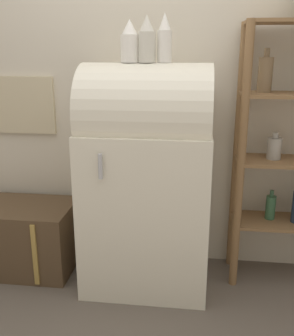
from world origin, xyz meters
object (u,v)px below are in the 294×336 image
vase_right (165,40)px  refrigerator (147,176)px  vase_center (147,41)px  suitcase_trunk (20,236)px  vase_left (130,43)px

vase_right → refrigerator: bearing=-172.0°
vase_center → vase_right: bearing=10.1°
refrigerator → vase_center: size_ratio=5.43×
refrigerator → vase_center: 0.80m
suitcase_trunk → vase_left: (0.79, -0.03, 1.27)m
refrigerator → vase_center: bearing=-51.3°
vase_left → vase_center: (0.10, -0.01, 0.01)m
refrigerator → vase_center: (0.00, -0.00, 0.80)m
vase_left → vase_center: vase_center is taller
refrigerator → vase_right: vase_right is taller
refrigerator → vase_left: (-0.10, 0.00, 0.79)m
vase_center → vase_right: 0.10m
vase_left → vase_right: bearing=3.3°
vase_left → suitcase_trunk: bearing=177.6°
refrigerator → vase_right: bearing=8.0°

